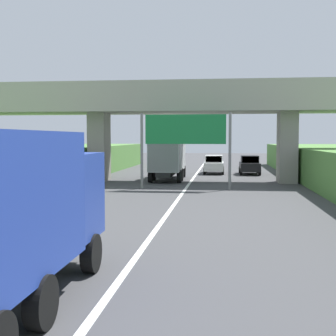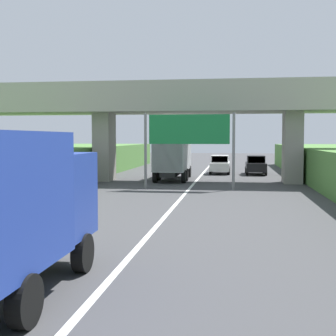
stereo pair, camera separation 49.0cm
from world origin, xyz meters
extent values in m
cube|color=white|center=(0.00, 26.31, 0.00)|extent=(0.20, 92.61, 0.01)
cube|color=#9E998E|center=(0.00, 32.88, 5.78)|extent=(40.00, 4.80, 1.10)
cube|color=#9E998E|center=(0.00, 30.66, 6.88)|extent=(40.00, 0.36, 1.10)
cube|color=#9E998E|center=(0.00, 35.10, 6.88)|extent=(40.00, 0.36, 1.10)
cube|color=gray|center=(-7.13, 32.88, 2.62)|extent=(1.30, 2.20, 5.23)
cube|color=gray|center=(7.13, 32.88, 2.62)|extent=(1.30, 2.20, 5.23)
cylinder|color=slate|center=(-2.85, 27.64, 2.47)|extent=(0.18, 0.18, 4.93)
cylinder|color=slate|center=(2.85, 27.64, 2.47)|extent=(0.18, 0.18, 4.93)
cube|color=#167238|center=(0.00, 27.64, 3.88)|extent=(5.20, 0.12, 1.90)
cube|color=white|center=(0.00, 27.63, 3.88)|extent=(4.89, 0.01, 1.67)
cube|color=#233D9E|center=(-1.79, 8.93, 1.89)|extent=(2.10, 2.10, 2.10)
cube|color=#2D3842|center=(-1.79, 9.95, 2.19)|extent=(1.89, 0.06, 0.90)
cylinder|color=black|center=(-2.76, 8.93, 0.48)|extent=(0.30, 0.96, 0.96)
cylinder|color=black|center=(-0.82, 8.93, 0.48)|extent=(0.30, 0.96, 0.96)
cylinder|color=black|center=(-0.72, 5.54, 0.48)|extent=(0.30, 0.96, 0.96)
cube|color=black|center=(-1.86, 34.27, 0.66)|extent=(1.10, 7.30, 0.36)
cube|color=#B2B5B7|center=(-1.86, 36.87, 1.89)|extent=(2.10, 2.10, 2.10)
cube|color=#2D3842|center=(-1.86, 37.89, 2.19)|extent=(1.89, 0.06, 0.90)
cube|color=#B2B5B7|center=(-1.86, 33.22, 2.14)|extent=(2.30, 5.20, 2.60)
cube|color=gray|center=(-1.86, 30.64, 2.14)|extent=(2.21, 0.04, 2.50)
cylinder|color=black|center=(-2.83, 36.87, 0.48)|extent=(0.30, 0.96, 0.96)
cylinder|color=black|center=(-0.89, 36.87, 0.48)|extent=(0.30, 0.96, 0.96)
cylinder|color=black|center=(-2.93, 31.79, 0.48)|extent=(0.30, 0.96, 0.96)
cylinder|color=black|center=(-0.79, 31.79, 0.48)|extent=(0.30, 0.96, 0.96)
cylinder|color=black|center=(-2.93, 33.48, 0.48)|extent=(0.30, 0.96, 0.96)
cylinder|color=black|center=(-0.79, 33.48, 0.48)|extent=(0.30, 0.96, 0.96)
cube|color=silver|center=(1.60, 41.07, 0.70)|extent=(1.76, 4.10, 0.76)
cube|color=silver|center=(1.60, 40.92, 1.40)|extent=(1.56, 1.90, 0.64)
cube|color=#2D3842|center=(1.60, 40.00, 1.40)|extent=(1.44, 0.06, 0.54)
cylinder|color=black|center=(0.78, 42.34, 0.32)|extent=(0.22, 0.64, 0.64)
cylinder|color=black|center=(2.42, 42.34, 0.32)|extent=(0.22, 0.64, 0.64)
cylinder|color=black|center=(0.78, 39.80, 0.32)|extent=(0.22, 0.64, 0.64)
cylinder|color=black|center=(2.42, 39.80, 0.32)|extent=(0.22, 0.64, 0.64)
cube|color=black|center=(4.86, 40.66, 0.70)|extent=(1.76, 4.10, 0.76)
cube|color=black|center=(4.86, 40.51, 1.40)|extent=(1.56, 1.90, 0.64)
cube|color=#2D3842|center=(4.86, 39.59, 1.40)|extent=(1.44, 0.06, 0.54)
cylinder|color=black|center=(4.04, 41.93, 0.32)|extent=(0.22, 0.64, 0.64)
cylinder|color=black|center=(5.68, 41.93, 0.32)|extent=(0.22, 0.64, 0.64)
cylinder|color=black|center=(4.04, 39.38, 0.32)|extent=(0.22, 0.64, 0.64)
cylinder|color=black|center=(5.68, 39.38, 0.32)|extent=(0.22, 0.64, 0.64)
camera|label=1|loc=(2.36, -1.92, 3.31)|focal=49.16mm
camera|label=2|loc=(2.85, -1.85, 3.31)|focal=49.16mm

